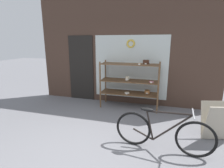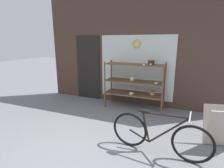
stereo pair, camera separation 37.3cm
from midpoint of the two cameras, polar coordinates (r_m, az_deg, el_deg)
ground_plane at (r=3.30m, az=-6.25°, el=-21.70°), size 30.00×30.00×0.00m
storefront_facade at (r=5.39m, az=7.69°, el=11.19°), size 5.59×0.13×3.46m
display_case at (r=5.04m, az=9.91°, el=1.12°), size 1.67×0.54×1.41m
bicycle at (r=3.26m, az=18.20°, el=-15.60°), size 1.71×0.46×0.79m
sandwich_board at (r=3.97m, az=34.43°, el=-11.52°), size 0.63×0.50×0.75m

